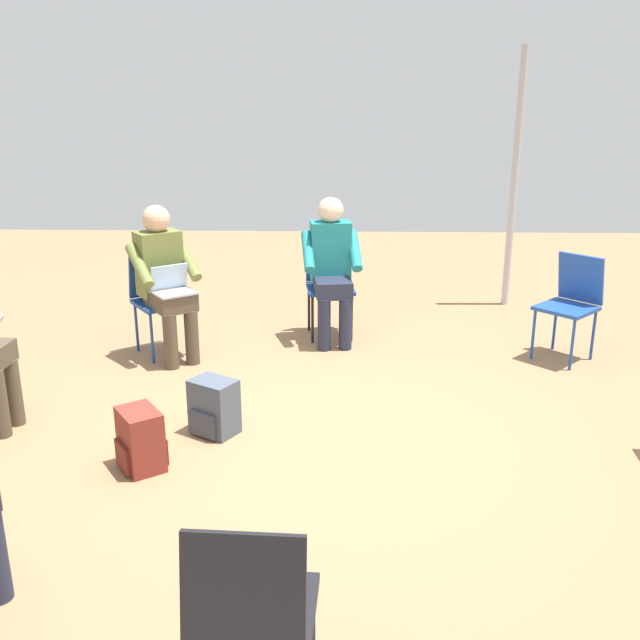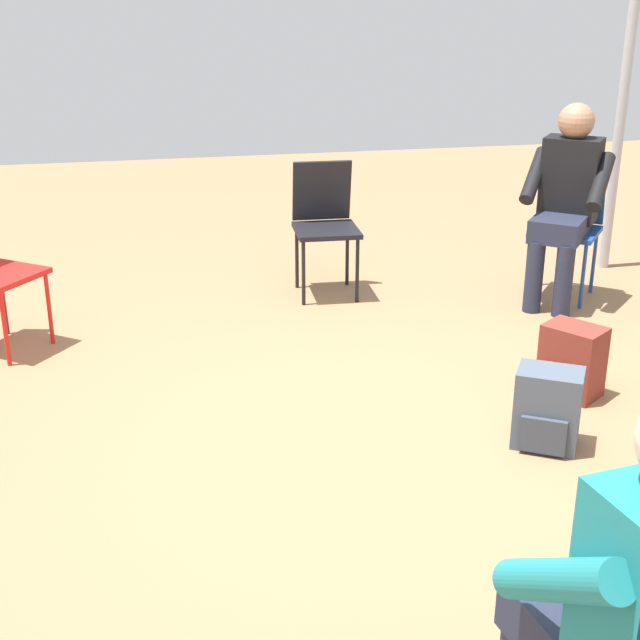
% 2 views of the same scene
% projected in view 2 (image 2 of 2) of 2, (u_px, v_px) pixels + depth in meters
% --- Properties ---
extents(ground_plane, '(14.00, 14.00, 0.00)m').
position_uv_depth(ground_plane, '(386.00, 450.00, 3.92)').
color(ground_plane, '#99704C').
extents(chair_north, '(0.42, 0.45, 0.85)m').
position_uv_depth(chair_north, '(325.00, 218.00, 5.73)').
color(chair_north, black).
rests_on(chair_north, ground).
extents(chair_northeast, '(0.58, 0.58, 0.85)m').
position_uv_depth(chair_northeast, '(569.00, 220.00, 5.70)').
color(chair_northeast, '#1E4799').
rests_on(chair_northeast, ground).
extents(person_in_teal, '(0.54, 0.55, 1.24)m').
position_uv_depth(person_in_teal, '(636.00, 602.00, 1.91)').
color(person_in_teal, '#23283D').
rests_on(person_in_teal, ground).
extents(person_in_black, '(0.63, 0.63, 1.24)m').
position_uv_depth(person_in_black, '(566.00, 195.00, 5.49)').
color(person_in_black, '#23283D').
rests_on(person_in_black, ground).
extents(backpack_near_laptop_user, '(0.33, 0.34, 0.36)m').
position_uv_depth(backpack_near_laptop_user, '(572.00, 365.00, 4.40)').
color(backpack_near_laptop_user, maroon).
rests_on(backpack_near_laptop_user, ground).
extents(backpack_by_empty_chair, '(0.34, 0.32, 0.36)m').
position_uv_depth(backpack_by_empty_chair, '(547.00, 413.00, 3.92)').
color(backpack_by_empty_chair, '#475160').
rests_on(backpack_by_empty_chair, ground).
extents(tent_pole_near, '(0.07, 0.07, 2.24)m').
position_uv_depth(tent_pole_near, '(622.00, 108.00, 6.00)').
color(tent_pole_near, '#B2B2B7').
rests_on(tent_pole_near, ground).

